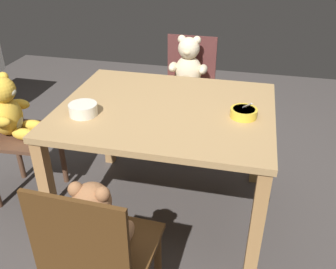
{
  "coord_description": "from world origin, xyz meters",
  "views": [
    {
      "loc": [
        0.42,
        -1.78,
        1.62
      ],
      "look_at": [
        0.0,
        0.05,
        0.52
      ],
      "focal_mm": 39.56,
      "sensor_mm": 36.0,
      "label": 1
    }
  ],
  "objects_px": {
    "teddy_chair_near_left": "(10,119)",
    "porridge_bowl_white_near_left": "(83,109)",
    "dining_table": "(166,123)",
    "teddy_chair_near_front": "(97,239)",
    "teddy_chair_far_center": "(188,77)",
    "porridge_bowl_yellow_near_right": "(244,113)"
  },
  "relations": [
    {
      "from": "teddy_chair_near_left",
      "to": "porridge_bowl_white_near_left",
      "type": "distance_m",
      "value": 0.6
    },
    {
      "from": "dining_table",
      "to": "teddy_chair_near_left",
      "type": "height_order",
      "value": "teddy_chair_near_left"
    },
    {
      "from": "teddy_chair_near_front",
      "to": "teddy_chair_near_left",
      "type": "distance_m",
      "value": 1.19
    },
    {
      "from": "dining_table",
      "to": "teddy_chair_near_front",
      "type": "xyz_separation_m",
      "value": [
        -0.07,
        -0.85,
        -0.07
      ]
    },
    {
      "from": "teddy_chair_near_front",
      "to": "teddy_chair_far_center",
      "type": "height_order",
      "value": "teddy_chair_far_center"
    },
    {
      "from": "teddy_chair_near_left",
      "to": "teddy_chair_far_center",
      "type": "relative_size",
      "value": 0.97
    },
    {
      "from": "dining_table",
      "to": "teddy_chair_near_left",
      "type": "bearing_deg",
      "value": -176.32
    },
    {
      "from": "dining_table",
      "to": "teddy_chair_near_left",
      "type": "distance_m",
      "value": 0.96
    },
    {
      "from": "teddy_chair_near_front",
      "to": "teddy_chair_far_center",
      "type": "relative_size",
      "value": 0.97
    },
    {
      "from": "teddy_chair_near_left",
      "to": "dining_table",
      "type": "bearing_deg",
      "value": -0.49
    },
    {
      "from": "teddy_chair_far_center",
      "to": "dining_table",
      "type": "bearing_deg",
      "value": 2.89
    },
    {
      "from": "teddy_chair_near_left",
      "to": "porridge_bowl_yellow_near_right",
      "type": "bearing_deg",
      "value": -2.48
    },
    {
      "from": "teddy_chair_far_center",
      "to": "porridge_bowl_white_near_left",
      "type": "bearing_deg",
      "value": -19.1
    },
    {
      "from": "teddy_chair_far_center",
      "to": "porridge_bowl_white_near_left",
      "type": "xyz_separation_m",
      "value": [
        -0.37,
        -1.03,
        0.18
      ]
    },
    {
      "from": "dining_table",
      "to": "teddy_chair_far_center",
      "type": "bearing_deg",
      "value": 92.0
    },
    {
      "from": "teddy_chair_near_front",
      "to": "teddy_chair_far_center",
      "type": "xyz_separation_m",
      "value": [
        0.04,
        1.69,
        0.02
      ]
    },
    {
      "from": "teddy_chair_near_front",
      "to": "teddy_chair_near_left",
      "type": "height_order",
      "value": "teddy_chair_near_front"
    },
    {
      "from": "teddy_chair_near_front",
      "to": "dining_table",
      "type": "bearing_deg",
      "value": -2.45
    },
    {
      "from": "dining_table",
      "to": "porridge_bowl_white_near_left",
      "type": "bearing_deg",
      "value": -155.35
    },
    {
      "from": "porridge_bowl_white_near_left",
      "to": "porridge_bowl_yellow_near_right",
      "type": "xyz_separation_m",
      "value": [
        0.82,
        0.16,
        -0.01
      ]
    },
    {
      "from": "teddy_chair_near_left",
      "to": "porridge_bowl_yellow_near_right",
      "type": "xyz_separation_m",
      "value": [
        1.38,
        0.04,
        0.18
      ]
    },
    {
      "from": "porridge_bowl_white_near_left",
      "to": "porridge_bowl_yellow_near_right",
      "type": "distance_m",
      "value": 0.84
    }
  ]
}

